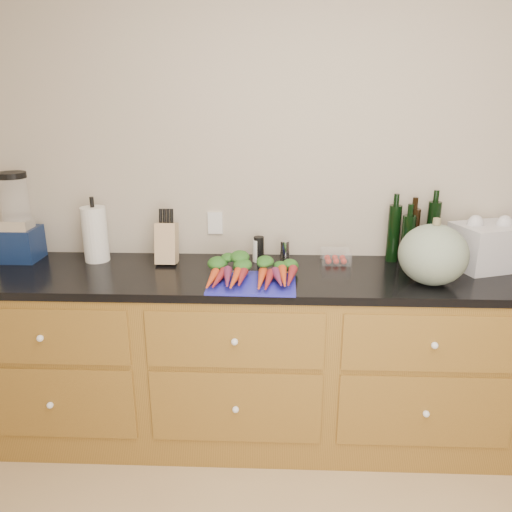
{
  "coord_description": "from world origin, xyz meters",
  "views": [
    {
      "loc": [
        -0.28,
        -1.05,
        1.79
      ],
      "look_at": [
        -0.36,
        1.2,
        1.06
      ],
      "focal_mm": 35.0,
      "sensor_mm": 36.0,
      "label": 1
    }
  ],
  "objects_px": {
    "cutting_board": "(252,283)",
    "carrots": "(253,273)",
    "squash": "(433,255)",
    "blender_appliance": "(18,223)",
    "knife_block": "(167,243)",
    "tomato_box": "(336,256)",
    "paper_towel": "(95,234)"
  },
  "relations": [
    {
      "from": "carrots",
      "to": "blender_appliance",
      "type": "bearing_deg",
      "value": 168.02
    },
    {
      "from": "carrots",
      "to": "knife_block",
      "type": "height_order",
      "value": "knife_block"
    },
    {
      "from": "carrots",
      "to": "knife_block",
      "type": "bearing_deg",
      "value": 151.72
    },
    {
      "from": "cutting_board",
      "to": "knife_block",
      "type": "bearing_deg",
      "value": 147.03
    },
    {
      "from": "squash",
      "to": "knife_block",
      "type": "distance_m",
      "value": 1.33
    },
    {
      "from": "paper_towel",
      "to": "knife_block",
      "type": "bearing_deg",
      "value": -2.98
    },
    {
      "from": "paper_towel",
      "to": "squash",
      "type": "bearing_deg",
      "value": -9.33
    },
    {
      "from": "squash",
      "to": "paper_towel",
      "type": "xyz_separation_m",
      "value": [
        -1.69,
        0.28,
        0.0
      ]
    },
    {
      "from": "squash",
      "to": "blender_appliance",
      "type": "distance_m",
      "value": 2.11
    },
    {
      "from": "squash",
      "to": "blender_appliance",
      "type": "bearing_deg",
      "value": 172.53
    },
    {
      "from": "knife_block",
      "to": "blender_appliance",
      "type": "bearing_deg",
      "value": 178.74
    },
    {
      "from": "carrots",
      "to": "blender_appliance",
      "type": "distance_m",
      "value": 1.29
    },
    {
      "from": "cutting_board",
      "to": "blender_appliance",
      "type": "xyz_separation_m",
      "value": [
        -1.25,
        0.32,
        0.2
      ]
    },
    {
      "from": "paper_towel",
      "to": "knife_block",
      "type": "xyz_separation_m",
      "value": [
        0.38,
        -0.02,
        -0.04
      ]
    },
    {
      "from": "cutting_board",
      "to": "tomato_box",
      "type": "bearing_deg",
      "value": 37.64
    },
    {
      "from": "blender_appliance",
      "to": "carrots",
      "type": "bearing_deg",
      "value": -11.98
    },
    {
      "from": "paper_towel",
      "to": "blender_appliance",
      "type": "bearing_deg",
      "value": -179.64
    },
    {
      "from": "blender_appliance",
      "to": "knife_block",
      "type": "xyz_separation_m",
      "value": [
        0.79,
        -0.02,
        -0.1
      ]
    },
    {
      "from": "tomato_box",
      "to": "carrots",
      "type": "bearing_deg",
      "value": -146.91
    },
    {
      "from": "squash",
      "to": "cutting_board",
      "type": "bearing_deg",
      "value": -177.1
    },
    {
      "from": "carrots",
      "to": "paper_towel",
      "type": "bearing_deg",
      "value": 162.39
    },
    {
      "from": "cutting_board",
      "to": "knife_block",
      "type": "xyz_separation_m",
      "value": [
        -0.46,
        0.3,
        0.1
      ]
    },
    {
      "from": "cutting_board",
      "to": "carrots",
      "type": "relative_size",
      "value": 0.9
    },
    {
      "from": "cutting_board",
      "to": "paper_towel",
      "type": "relative_size",
      "value": 1.39
    },
    {
      "from": "knife_block",
      "to": "tomato_box",
      "type": "relative_size",
      "value": 1.41
    },
    {
      "from": "squash",
      "to": "knife_block",
      "type": "height_order",
      "value": "squash"
    },
    {
      "from": "blender_appliance",
      "to": "paper_towel",
      "type": "xyz_separation_m",
      "value": [
        0.41,
        0.0,
        -0.06
      ]
    },
    {
      "from": "tomato_box",
      "to": "blender_appliance",
      "type": "bearing_deg",
      "value": -179.57
    },
    {
      "from": "carrots",
      "to": "squash",
      "type": "xyz_separation_m",
      "value": [
        0.84,
        -0.01,
        0.1
      ]
    },
    {
      "from": "squash",
      "to": "tomato_box",
      "type": "bearing_deg",
      "value": 145.18
    },
    {
      "from": "carrots",
      "to": "squash",
      "type": "height_order",
      "value": "squash"
    },
    {
      "from": "cutting_board",
      "to": "tomato_box",
      "type": "relative_size",
      "value": 2.7
    }
  ]
}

